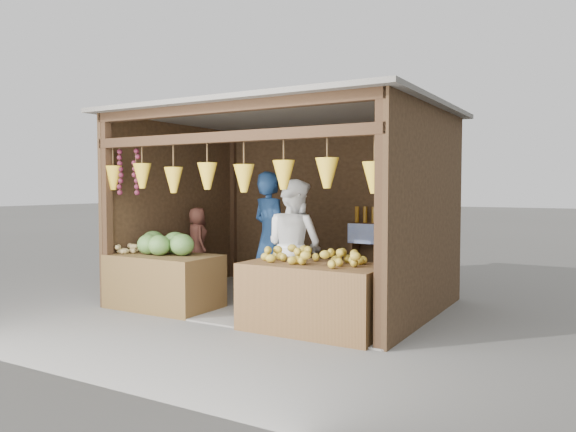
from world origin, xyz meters
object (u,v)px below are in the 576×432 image
object	(u,v)px
counter_left	(164,281)
woman_standing	(294,246)
man_standing	(271,237)
vendor_seated	(197,239)
counter_right	(314,297)

from	to	relation	value
counter_left	woman_standing	size ratio (longest dim) A/B	0.85
man_standing	counter_left	bearing A→B (deg)	67.38
counter_left	vendor_seated	world-z (taller)	vendor_seated
woman_standing	counter_left	bearing A→B (deg)	39.15
counter_left	man_standing	world-z (taller)	man_standing
counter_left	woman_standing	distance (m)	1.83
vendor_seated	counter_left	bearing A→B (deg)	145.91
counter_right	man_standing	xyz separation A→B (m)	(-1.26, 1.09, 0.54)
counter_right	counter_left	bearing A→B (deg)	178.53
counter_right	man_standing	world-z (taller)	man_standing
counter_right	woman_standing	distance (m)	1.10
counter_left	counter_right	size ratio (longest dim) A/B	0.91
vendor_seated	man_standing	bearing A→B (deg)	-149.78
counter_right	man_standing	distance (m)	1.75
counter_right	vendor_seated	xyz separation A→B (m)	(-2.71, 1.26, 0.43)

